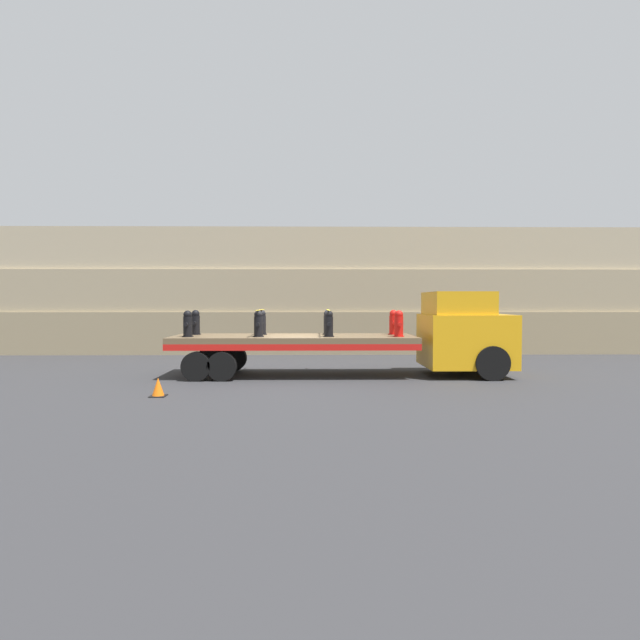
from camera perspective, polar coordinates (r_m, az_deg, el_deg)
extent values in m
plane|color=#2D2D30|center=(16.78, -2.95, -6.35)|extent=(120.00, 120.00, 0.00)
cube|color=gray|center=(24.63, -2.27, -1.34)|extent=(60.00, 3.00, 1.99)
cube|color=tan|center=(24.74, -2.27, 3.29)|extent=(60.00, 3.00, 1.99)
cube|color=tan|center=(25.01, -2.27, 7.85)|extent=(60.00, 3.00, 1.99)
cube|color=orange|center=(17.40, 16.27, -2.25)|extent=(2.77, 2.48, 1.74)
cube|color=orange|center=(17.28, 15.43, 1.86)|extent=(1.94, 2.29, 0.75)
cube|color=black|center=(17.62, 18.65, -1.09)|extent=(1.11, 2.19, 0.97)
cylinder|color=black|center=(16.50, 19.07, -4.69)|extent=(1.09, 0.28, 1.09)
cylinder|color=black|center=(18.72, 16.61, -3.87)|extent=(1.09, 0.28, 1.09)
cube|color=brown|center=(16.64, -2.96, -2.11)|extent=(8.00, 2.47, 0.19)
cube|color=red|center=(15.47, -3.12, -3.14)|extent=(8.00, 0.08, 0.20)
cube|color=red|center=(17.85, -2.82, -2.45)|extent=(8.00, 0.08, 0.20)
cylinder|color=black|center=(15.83, -11.13, -5.22)|extent=(0.91, 0.30, 0.91)
cylinder|color=black|center=(18.05, -9.84, -4.32)|extent=(0.91, 0.30, 0.91)
cylinder|color=black|center=(15.99, -13.96, -5.17)|extent=(0.91, 0.30, 0.91)
cylinder|color=black|center=(18.20, -12.33, -4.29)|extent=(0.91, 0.30, 0.91)
cylinder|color=black|center=(16.57, -14.87, -1.82)|extent=(0.35, 0.35, 0.03)
cylinder|color=black|center=(16.56, -14.88, -0.74)|extent=(0.28, 0.28, 0.66)
sphere|color=black|center=(16.54, -14.89, 0.60)|extent=(0.27, 0.27, 0.27)
cylinder|color=black|center=(16.34, -15.07, -0.50)|extent=(0.13, 0.15, 0.13)
cylinder|color=black|center=(16.76, -14.70, -0.43)|extent=(0.13, 0.15, 0.13)
cylinder|color=black|center=(17.63, -14.01, -1.58)|extent=(0.35, 0.35, 0.03)
cylinder|color=black|center=(17.61, -14.02, -0.57)|extent=(0.28, 0.28, 0.66)
sphere|color=black|center=(17.60, -14.03, 0.69)|extent=(0.27, 0.27, 0.27)
cylinder|color=black|center=(17.40, -14.19, -0.34)|extent=(0.13, 0.15, 0.13)
cylinder|color=black|center=(17.82, -13.86, -0.28)|extent=(0.13, 0.15, 0.13)
cylinder|color=black|center=(16.17, -7.05, -1.86)|extent=(0.35, 0.35, 0.03)
cylinder|color=black|center=(16.16, -7.05, -0.75)|extent=(0.28, 0.28, 0.66)
sphere|color=black|center=(16.14, -7.06, 0.62)|extent=(0.27, 0.27, 0.27)
cylinder|color=black|center=(15.94, -7.14, -0.51)|extent=(0.13, 0.15, 0.13)
cylinder|color=black|center=(16.37, -6.97, -0.44)|extent=(0.13, 0.15, 0.13)
cylinder|color=black|center=(17.25, -6.66, -1.61)|extent=(0.35, 0.35, 0.03)
cylinder|color=black|center=(17.24, -6.66, -0.58)|extent=(0.28, 0.28, 0.66)
sphere|color=black|center=(17.22, -6.67, 0.71)|extent=(0.27, 0.27, 0.27)
cylinder|color=black|center=(17.02, -6.74, -0.35)|extent=(0.13, 0.15, 0.13)
cylinder|color=black|center=(17.45, -6.59, -0.29)|extent=(0.13, 0.15, 0.13)
cylinder|color=black|center=(16.09, 1.01, -1.86)|extent=(0.35, 0.35, 0.03)
cylinder|color=black|center=(16.07, 1.01, -0.75)|extent=(0.28, 0.28, 0.66)
sphere|color=black|center=(16.06, 1.01, 0.63)|extent=(0.27, 0.27, 0.27)
cylinder|color=black|center=(15.85, 1.03, -0.51)|extent=(0.13, 0.15, 0.13)
cylinder|color=black|center=(16.28, 0.98, -0.44)|extent=(0.13, 0.15, 0.13)
cylinder|color=black|center=(17.17, 0.89, -1.62)|extent=(0.35, 0.35, 0.03)
cylinder|color=black|center=(17.16, 0.89, -0.58)|extent=(0.28, 0.28, 0.66)
sphere|color=black|center=(17.14, 0.89, 0.72)|extent=(0.27, 0.27, 0.27)
cylinder|color=black|center=(16.93, 0.91, -0.34)|extent=(0.13, 0.15, 0.13)
cylinder|color=black|center=(17.37, 0.87, -0.28)|extent=(0.13, 0.15, 0.13)
cylinder|color=red|center=(16.32, 8.99, -1.83)|extent=(0.35, 0.35, 0.03)
cylinder|color=red|center=(16.30, 9.00, -0.74)|extent=(0.28, 0.28, 0.66)
sphere|color=red|center=(16.29, 9.01, 0.63)|extent=(0.27, 0.27, 0.27)
cylinder|color=red|center=(16.08, 9.13, -0.49)|extent=(0.13, 0.15, 0.13)
cylinder|color=red|center=(16.51, 8.87, -0.43)|extent=(0.13, 0.15, 0.13)
cylinder|color=red|center=(17.39, 8.38, -1.59)|extent=(0.35, 0.35, 0.03)
cylinder|color=red|center=(17.37, 8.39, -0.56)|extent=(0.28, 0.28, 0.66)
sphere|color=red|center=(17.36, 8.39, 0.72)|extent=(0.27, 0.27, 0.27)
cylinder|color=red|center=(17.15, 8.50, -0.33)|extent=(0.13, 0.15, 0.13)
cylinder|color=red|center=(17.58, 8.27, -0.28)|extent=(0.13, 0.15, 0.13)
cube|color=yellow|center=(16.68, -6.86, 1.15)|extent=(0.05, 2.67, 0.01)
cube|color=yellow|center=(16.60, 0.95, 1.16)|extent=(0.05, 2.67, 0.01)
cube|color=black|center=(13.75, -18.00, -8.25)|extent=(0.40, 0.40, 0.03)
cone|color=orange|center=(13.71, -18.02, -7.25)|extent=(0.31, 0.31, 0.46)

